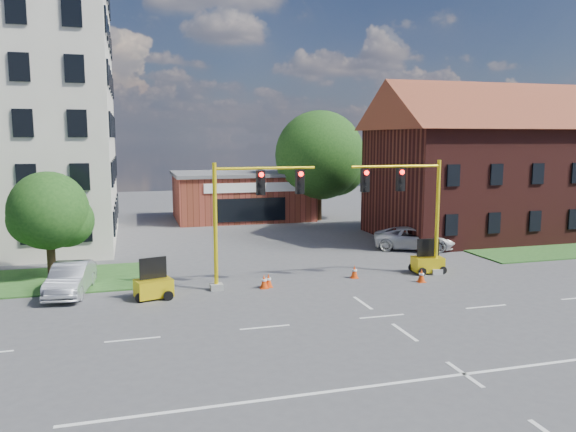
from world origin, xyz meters
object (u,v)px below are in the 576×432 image
object	(u,v)px
trailer_east	(428,263)
pickup_white	(414,238)
signal_mast_east	(410,204)
signal_mast_west	(249,209)
trailer_west	(154,286)

from	to	relation	value
trailer_east	pickup_white	xyz separation A→B (m)	(2.51, 6.19, 0.17)
signal_mast_east	signal_mast_west	bearing A→B (deg)	180.00
signal_mast_west	signal_mast_east	world-z (taller)	same
trailer_west	trailer_east	world-z (taller)	trailer_west
trailer_west	trailer_east	size ratio (longest dim) A/B	1.02
trailer_east	signal_mast_east	bearing A→B (deg)	-159.63
signal_mast_west	trailer_east	distance (m)	10.62
trailer_west	pickup_white	size ratio (longest dim) A/B	0.35
signal_mast_west	pickup_white	distance (m)	14.54
signal_mast_east	pickup_white	bearing A→B (deg)	59.39
signal_mast_east	trailer_west	bearing A→B (deg)	-177.15
signal_mast_east	trailer_east	xyz separation A→B (m)	(1.36, 0.36, -3.35)
trailer_east	signal_mast_west	bearing A→B (deg)	-172.26
trailer_east	pickup_white	size ratio (longest dim) A/B	0.34
trailer_west	trailer_east	xyz separation A→B (m)	(14.73, 1.02, -0.01)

